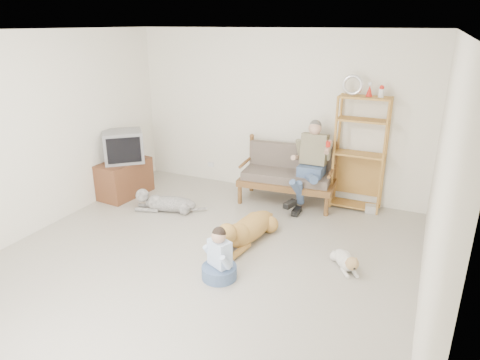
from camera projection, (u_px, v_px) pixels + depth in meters
The scene contains 16 objects.
floor at pixel (196, 265), 5.21m from camera, with size 5.50×5.50×0.00m, color #BCB7A5.
ceiling at pixel (187, 30), 4.27m from camera, with size 5.50×5.50×0.00m, color white.
wall_back at pixel (276, 114), 7.09m from camera, with size 5.00×5.00×0.00m, color white.
wall_left at pixel (30, 136), 5.71m from camera, with size 5.50×5.50×0.00m, color white.
wall_right at pixel (437, 195), 3.77m from camera, with size 5.50×5.50×0.00m, color white.
loveseat at pixel (288, 173), 6.92m from camera, with size 1.55×0.82×0.95m.
man at pixel (308, 171), 6.56m from camera, with size 0.53×0.75×1.22m.
etagere at pixel (360, 153), 6.51m from camera, with size 0.79×0.34×2.07m.
book_stack at pixel (371, 209), 6.62m from camera, with size 0.19×0.14×0.12m, color beige.
tv_stand at pixel (124, 178), 7.22m from camera, with size 0.58×0.94×0.60m.
crt_tv at pixel (123, 146), 7.02m from camera, with size 0.79×0.78×0.52m.
wall_outlet at pixel (211, 164), 7.92m from camera, with size 0.12×0.02×0.08m, color white.
golden_retriever at pixel (246, 230), 5.69m from camera, with size 0.51×1.49×0.45m.
shaggy_dog at pixel (164, 202), 6.66m from camera, with size 1.12×0.50×0.35m.
terrier at pixel (346, 261), 5.09m from camera, with size 0.42×0.57×0.25m.
child at pixel (219, 260), 4.88m from camera, with size 0.41×0.41×0.64m.
Camera 1 is at (2.35, -3.90, 2.78)m, focal length 32.00 mm.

